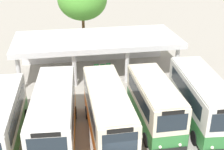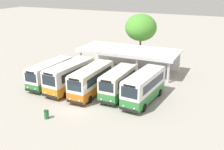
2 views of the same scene
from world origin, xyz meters
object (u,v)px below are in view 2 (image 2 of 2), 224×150
Objects in this scene: city_bus_second_in_row at (70,75)px; waiting_chair_end_by_column at (127,68)px; city_bus_fourth_amber at (118,82)px; waiting_chair_middle_seat at (134,69)px; city_bus_middle_cream at (92,80)px; city_bus_fifth_blue at (144,86)px; litter_bin_apron at (46,114)px; city_bus_nearest_orange at (50,73)px; waiting_chair_second_from_end at (130,69)px.

waiting_chair_end_by_column is (3.81, 9.93, -1.38)m from city_bus_second_in_row.
city_bus_second_in_row is 1.20× the size of city_bus_fourth_amber.
city_bus_second_in_row is at bearing -116.46° from waiting_chair_middle_seat.
city_bus_second_in_row is 10.73m from waiting_chair_end_by_column.
city_bus_middle_cream reaches higher than waiting_chair_end_by_column.
city_bus_fifth_blue is 8.78× the size of litter_bin_apron.
waiting_chair_end_by_column and waiting_chair_middle_seat have the same top height.
city_bus_middle_cream is 8.84× the size of litter_bin_apron.
city_bus_second_in_row is at bearing -177.39° from city_bus_fifth_blue.
city_bus_nearest_orange is 8.87× the size of waiting_chair_second_from_end.
city_bus_fourth_amber is at bearing 4.81° from city_bus_second_in_row.
city_bus_second_in_row is at bearing -114.06° from waiting_chair_second_from_end.
waiting_chair_end_by_column is at bearing 121.72° from city_bus_fifth_blue.
waiting_chair_second_from_end is 0.96× the size of litter_bin_apron.
waiting_chair_middle_seat is (1.72, 10.10, -1.35)m from city_bus_middle_cream.
waiting_chair_end_by_column is 17.67m from litter_bin_apron.
city_bus_middle_cream is at bearing -174.56° from city_bus_fifth_blue.
city_bus_nearest_orange is 9.64m from litter_bin_apron.
city_bus_middle_cream is 3.30m from city_bus_fourth_amber.
city_bus_second_in_row is (3.22, -0.28, 0.18)m from city_bus_nearest_orange.
litter_bin_apron is at bearing -97.41° from waiting_chair_second_from_end.
city_bus_fifth_blue is 9.19× the size of waiting_chair_second_from_end.
city_bus_second_in_row is 11.18m from waiting_chair_middle_seat.
waiting_chair_end_by_column is at bearing 105.72° from city_bus_fourth_amber.
city_bus_nearest_orange is 8.87× the size of waiting_chair_end_by_column.
waiting_chair_middle_seat is (1.14, -0.00, 0.00)m from waiting_chair_end_by_column.
city_bus_second_in_row is 8.99× the size of litter_bin_apron.
city_bus_middle_cream is 1.18× the size of city_bus_fourth_amber.
waiting_chair_middle_seat is at bearing -0.12° from waiting_chair_end_by_column.
city_bus_middle_cream is 10.13m from waiting_chair_second_from_end.
city_bus_fourth_amber is 9.84m from waiting_chair_end_by_column.
city_bus_second_in_row reaches higher than city_bus_fifth_blue.
city_bus_fourth_amber is at bearing 178.20° from city_bus_fifth_blue.
city_bus_fifth_blue is at bearing 2.61° from city_bus_second_in_row.
city_bus_nearest_orange is 6.47m from city_bus_middle_cream.
city_bus_second_in_row is at bearing -110.96° from waiting_chair_end_by_column.
city_bus_nearest_orange is 12.24m from waiting_chair_second_from_end.
waiting_chair_middle_seat is at bearing 99.12° from city_bus_fourth_amber.
waiting_chair_second_from_end is (4.37, 9.80, -1.38)m from city_bus_second_in_row.
waiting_chair_second_from_end is (-5.30, 9.36, -1.36)m from city_bus_fifth_blue.
city_bus_fourth_amber is 0.85× the size of city_bus_fifth_blue.
city_bus_fourth_amber is (6.45, 0.54, -0.11)m from city_bus_second_in_row.
city_bus_fourth_amber is at bearing -74.28° from waiting_chair_end_by_column.
city_bus_middle_cream reaches higher than waiting_chair_second_from_end.
city_bus_middle_cream is at bearing -167.50° from city_bus_fourth_amber.
city_bus_fourth_amber is at bearing -77.37° from waiting_chair_second_from_end.
city_bus_middle_cream is at bearing -93.29° from waiting_chair_end_by_column.
waiting_chair_end_by_column is at bearing 69.04° from city_bus_second_in_row.
litter_bin_apron reaches higher than waiting_chair_second_from_end.
city_bus_fourth_amber reaches higher than waiting_chair_second_from_end.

